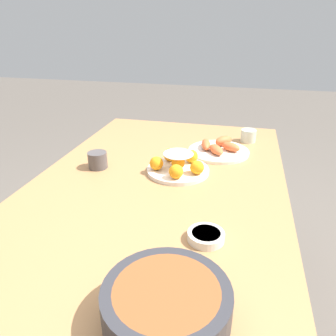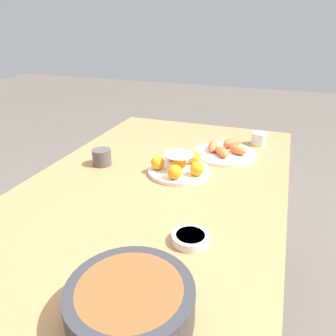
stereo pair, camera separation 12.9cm
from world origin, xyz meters
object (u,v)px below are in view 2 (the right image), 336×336
(seafood_platter, at_px, (226,151))
(cup_far, at_px, (259,139))
(cup_near, at_px, (102,157))
(dining_table, at_px, (156,201))
(serving_bowl, at_px, (130,302))
(sauce_bowl, at_px, (190,238))
(cake_plate, at_px, (179,165))

(seafood_platter, bearing_deg, cup_far, 144.68)
(cup_near, relative_size, cup_far, 1.06)
(dining_table, bearing_deg, serving_bowl, 16.70)
(sauce_bowl, relative_size, cup_far, 1.40)
(seafood_platter, xyz_separation_m, cup_near, (0.29, -0.48, 0.02))
(cake_plate, xyz_separation_m, seafood_platter, (-0.26, 0.14, -0.01))
(cake_plate, relative_size, seafood_platter, 0.90)
(dining_table, height_order, cup_near, cup_near)
(serving_bowl, distance_m, cup_near, 0.82)
(dining_table, bearing_deg, sauce_bowl, 35.81)
(seafood_platter, bearing_deg, dining_table, -28.91)
(cup_far, bearing_deg, serving_bowl, -7.47)
(dining_table, relative_size, cup_near, 19.69)
(seafood_platter, relative_size, cup_near, 3.52)
(cake_plate, distance_m, cup_far, 0.52)
(sauce_bowl, bearing_deg, serving_bowl, -8.96)
(serving_bowl, xyz_separation_m, cup_near, (-0.68, -0.46, -0.01))
(cup_far, bearing_deg, cup_near, -52.16)
(sauce_bowl, relative_size, cup_near, 1.32)
(cup_near, height_order, cup_far, cup_near)
(cake_plate, distance_m, sauce_bowl, 0.46)
(cup_near, xyz_separation_m, cup_far, (-0.48, 0.61, -0.00))
(sauce_bowl, height_order, seafood_platter, seafood_platter)
(cup_near, distance_m, cup_far, 0.78)
(cup_near, bearing_deg, cup_far, 127.84)
(cake_plate, bearing_deg, cup_near, -84.27)
(serving_bowl, distance_m, seafood_platter, 0.97)
(cup_far, bearing_deg, sauce_bowl, -6.97)
(seafood_platter, bearing_deg, cake_plate, -29.18)
(cake_plate, relative_size, sauce_bowl, 2.41)
(serving_bowl, relative_size, sauce_bowl, 2.52)
(sauce_bowl, bearing_deg, seafood_platter, -177.79)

